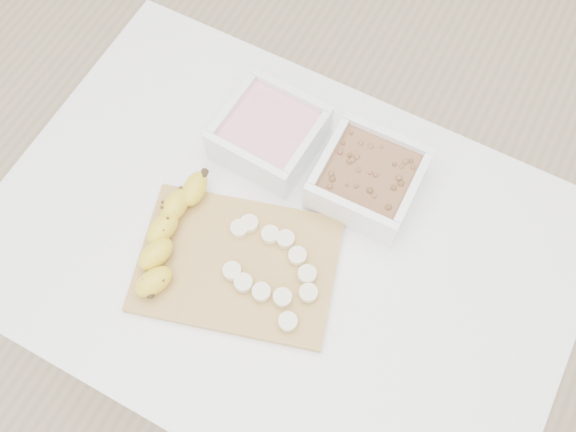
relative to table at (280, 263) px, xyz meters
The scene contains 7 objects.
ground 0.65m from the table, ahead, with size 3.50×3.50×0.00m, color #C6AD89.
table is the anchor object (origin of this frame).
bowl_yogurt 0.24m from the table, 123.56° to the left, with size 0.18×0.18×0.08m.
bowl_granola 0.23m from the table, 62.75° to the left, with size 0.17×0.17×0.08m.
cutting_board 0.13m from the table, 123.32° to the right, with size 0.33×0.23×0.01m, color tan.
banana 0.23m from the table, 152.72° to the right, with size 0.06×0.23×0.04m, color yellow, non-canonical shape.
banana_slices 0.13m from the table, 75.94° to the right, with size 0.19×0.16×0.02m.
Camera 1 is at (0.20, -0.35, 1.78)m, focal length 40.00 mm.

